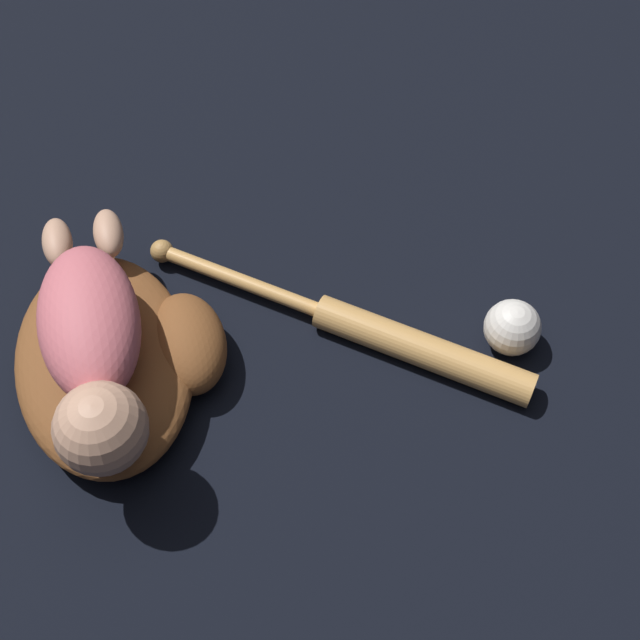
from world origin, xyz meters
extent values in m
plane|color=black|center=(0.00, 0.00, 0.00)|extent=(6.00, 6.00, 0.00)
ellipsoid|color=brown|center=(0.00, 0.01, 0.04)|extent=(0.33, 0.22, 0.08)
ellipsoid|color=brown|center=(0.00, 0.12, 0.04)|extent=(0.15, 0.10, 0.08)
ellipsoid|color=#D16670|center=(0.00, 0.01, 0.13)|extent=(0.22, 0.12, 0.10)
sphere|color=tan|center=(0.14, 0.01, 0.13)|extent=(0.10, 0.10, 0.10)
ellipsoid|color=tan|center=(-0.15, 0.05, 0.10)|extent=(0.08, 0.04, 0.04)
ellipsoid|color=tan|center=(-0.15, -0.02, 0.10)|extent=(0.08, 0.04, 0.04)
cylinder|color=tan|center=(0.07, 0.41, 0.02)|extent=(0.22, 0.26, 0.04)
cylinder|color=tan|center=(-0.09, 0.20, 0.02)|extent=(0.17, 0.20, 0.02)
sphere|color=#B68649|center=(-0.17, 0.11, 0.02)|extent=(0.03, 0.03, 0.03)
sphere|color=white|center=(0.08, 0.53, 0.04)|extent=(0.07, 0.07, 0.07)
camera|label=1|loc=(0.62, 0.13, 1.00)|focal=50.00mm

